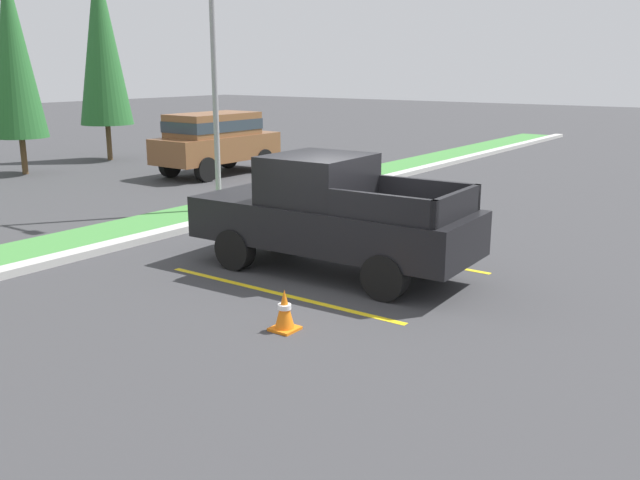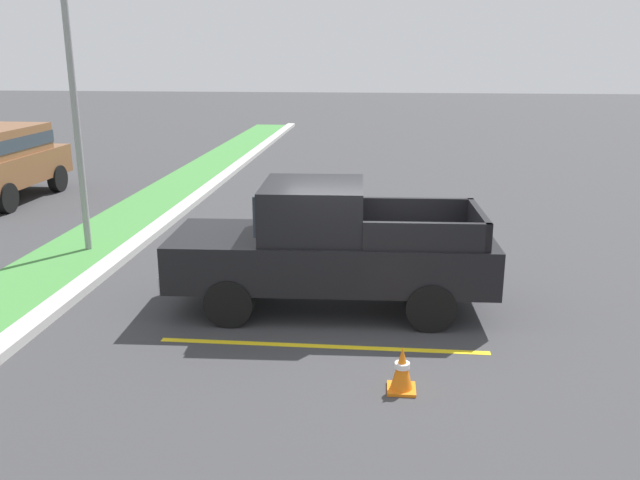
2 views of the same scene
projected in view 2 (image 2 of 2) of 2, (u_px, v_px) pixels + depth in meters
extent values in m
plane|color=#38383A|center=(359.00, 317.00, 10.69)|extent=(120.00, 120.00, 0.00)
cube|color=yellow|center=(322.00, 346.00, 9.63)|extent=(0.12, 4.80, 0.01)
cube|color=yellow|center=(338.00, 277.00, 12.59)|extent=(0.12, 4.80, 0.01)
cube|color=#B2B2AD|center=(61.00, 302.00, 11.14)|extent=(56.00, 0.40, 0.15)
cylinder|color=black|center=(229.00, 302.00, 10.28)|extent=(0.31, 0.77, 0.76)
cylinder|color=black|center=(247.00, 268.00, 11.91)|extent=(0.31, 0.77, 0.76)
cylinder|color=black|center=(430.00, 307.00, 10.11)|extent=(0.31, 0.77, 0.76)
cylinder|color=black|center=(420.00, 271.00, 11.74)|extent=(0.31, 0.77, 0.76)
cube|color=black|center=(331.00, 257.00, 10.87)|extent=(2.11, 5.27, 0.76)
cube|color=black|center=(313.00, 209.00, 10.67)|extent=(1.82, 1.67, 0.84)
cube|color=#2D3842|center=(262.00, 206.00, 10.70)|extent=(1.62, 0.13, 0.63)
cube|color=black|center=(427.00, 237.00, 9.81)|extent=(0.18, 1.90, 0.44)
cube|color=black|center=(417.00, 211.00, 11.44)|extent=(0.18, 1.90, 0.44)
cube|color=black|center=(478.00, 224.00, 10.58)|extent=(1.80, 0.17, 0.44)
cube|color=silver|center=(179.00, 268.00, 11.08)|extent=(1.81, 0.23, 0.28)
cylinder|color=black|center=(5.00, 177.00, 20.32)|extent=(0.80, 0.27, 0.80)
cylinder|color=black|center=(58.00, 178.00, 20.15)|extent=(0.80, 0.27, 0.80)
cylinder|color=black|center=(6.00, 198.00, 17.47)|extent=(0.80, 0.27, 0.80)
cube|color=brown|center=(3.00, 169.00, 18.75)|extent=(4.62, 1.88, 0.84)
cylinder|color=gray|center=(71.00, 72.00, 13.18)|extent=(0.14, 0.14, 7.44)
cube|color=orange|center=(401.00, 389.00, 8.38)|extent=(0.36, 0.36, 0.04)
cone|color=orange|center=(402.00, 367.00, 8.30)|extent=(0.28, 0.28, 0.56)
cylinder|color=white|center=(402.00, 365.00, 8.29)|extent=(0.19, 0.19, 0.07)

